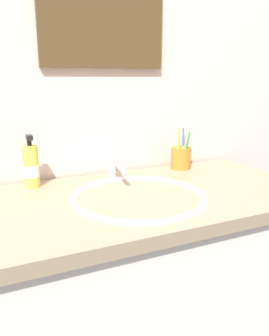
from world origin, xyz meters
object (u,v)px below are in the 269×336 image
Objects in this scene: faucet at (115,163)px; toothbrush_yellow at (179,142)px; toothbrush_blue at (183,142)px; soap_dispenser at (31,167)px; toothbrush_cup at (181,158)px; toothbrush_green at (187,145)px; toothbrush_red at (188,142)px.

toothbrush_yellow is at bearing 5.59° from faucet.
soap_dispenser is at bearing -177.53° from toothbrush_blue.
toothbrush_blue is (0.34, 0.08, 0.04)m from faucet.
toothbrush_cup is 0.50× the size of toothbrush_blue.
toothbrush_blue is (0.02, 0.03, 0.06)m from toothbrush_cup.
toothbrush_green is at bearing -110.63° from toothbrush_blue.
toothbrush_red is 0.62m from soap_dispenser.
faucet reaches higher than toothbrush_cup.
toothbrush_cup is at bearing -0.01° from soap_dispenser.
toothbrush_yellow reaches higher than faucet.
toothbrush_green is at bearing -33.87° from toothbrush_yellow.
toothbrush_blue is at bearing 47.91° from toothbrush_cup.
faucet is 0.30m from toothbrush_yellow.
toothbrush_red reaches higher than soap_dispenser.
toothbrush_red is 0.98× the size of toothbrush_yellow.
soap_dispenser is at bearing 169.40° from faucet.
toothbrush_yellow is 1.08× the size of soap_dispenser.
faucet is 0.92× the size of toothbrush_green.
faucet is 0.85× the size of toothbrush_yellow.
faucet is at bearing -10.60° from soap_dispenser.
toothbrush_blue is 0.07m from toothbrush_yellow.
toothbrush_green is 0.61m from soap_dispenser.
faucet is at bearing -175.66° from toothbrush_red.
toothbrush_cup is 0.08m from toothbrush_yellow.
soap_dispenser is at bearing 179.99° from toothbrush_cup.
faucet is 0.92× the size of soap_dispenser.
toothbrush_red is at bearing -67.07° from toothbrush_cup.
soap_dispenser is (-0.63, -0.03, -0.04)m from toothbrush_blue.
faucet is at bearing -177.99° from toothbrush_green.
toothbrush_blue reaches higher than soap_dispenser.
toothbrush_red is at bearing 45.38° from toothbrush_green.
toothbrush_cup is at bearing 112.93° from toothbrush_red.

